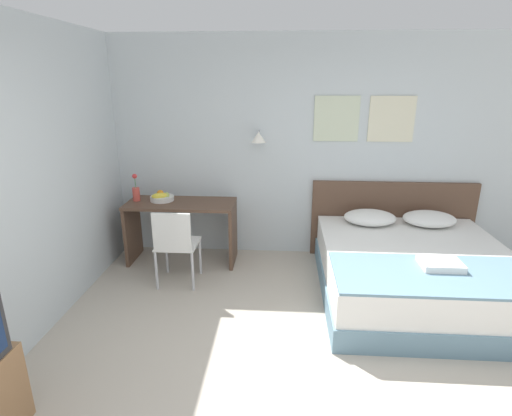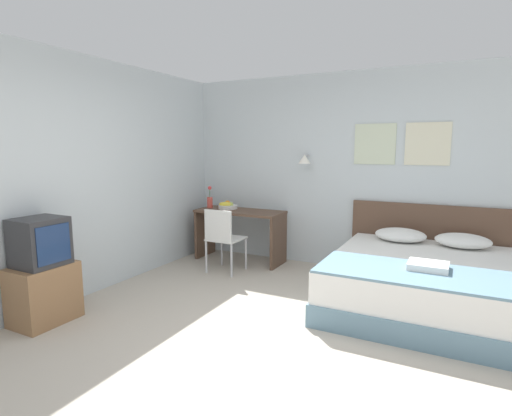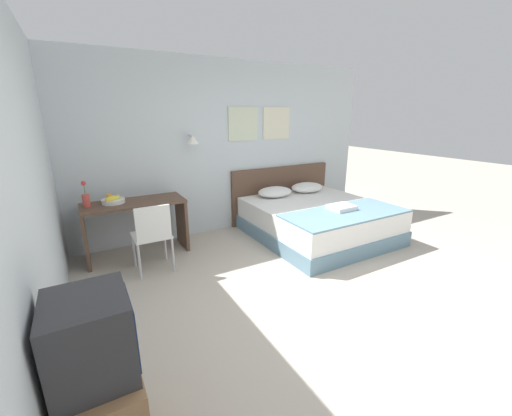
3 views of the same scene
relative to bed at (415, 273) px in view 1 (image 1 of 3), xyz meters
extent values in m
plane|color=#B2A899|center=(-1.10, -1.62, -0.26)|extent=(24.00, 24.00, 0.00)
cube|color=silver|center=(-1.10, 1.08, 1.06)|extent=(5.43, 0.06, 2.65)
cube|color=beige|center=(-0.75, 1.04, 1.44)|extent=(0.52, 0.02, 0.52)
cube|color=beige|center=(-0.12, 1.04, 1.44)|extent=(0.52, 0.02, 0.52)
cylinder|color=#B2B2B7|center=(-1.65, 0.97, 1.29)|extent=(0.02, 0.16, 0.02)
cone|color=white|center=(-1.65, 0.88, 1.24)|extent=(0.17, 0.17, 0.12)
cube|color=#66899E|center=(0.00, 0.00, -0.15)|extent=(1.86, 1.97, 0.22)
cube|color=white|center=(0.00, 0.00, 0.11)|extent=(1.82, 1.93, 0.31)
cube|color=brown|center=(0.00, 1.02, 0.22)|extent=(1.98, 0.06, 0.96)
ellipsoid|color=white|center=(-0.34, 0.71, 0.34)|extent=(0.60, 0.45, 0.16)
ellipsoid|color=white|center=(0.34, 0.71, 0.34)|extent=(0.60, 0.45, 0.16)
cube|color=#66899E|center=(0.00, -0.57, 0.28)|extent=(1.80, 0.79, 0.02)
cube|color=white|center=(0.05, -0.43, 0.32)|extent=(0.35, 0.29, 0.06)
cube|color=brown|center=(-2.56, 0.69, 0.47)|extent=(1.28, 0.55, 0.03)
cube|color=brown|center=(-3.18, 0.69, 0.10)|extent=(0.04, 0.50, 0.71)
cube|color=brown|center=(-1.94, 0.69, 0.10)|extent=(0.04, 0.50, 0.71)
cube|color=white|center=(-2.48, 0.15, 0.19)|extent=(0.43, 0.43, 0.02)
cube|color=white|center=(-2.48, -0.04, 0.40)|extent=(0.39, 0.03, 0.40)
cylinder|color=#B7B7BC|center=(-2.67, 0.35, -0.04)|extent=(0.03, 0.03, 0.44)
cylinder|color=#B7B7BC|center=(-2.28, 0.35, -0.04)|extent=(0.03, 0.03, 0.44)
cylinder|color=#B7B7BC|center=(-2.67, -0.04, -0.04)|extent=(0.03, 0.03, 0.44)
cylinder|color=#B7B7BC|center=(-2.28, -0.04, -0.04)|extent=(0.03, 0.03, 0.44)
cylinder|color=silver|center=(-2.80, 0.74, 0.52)|extent=(0.28, 0.28, 0.05)
sphere|color=#B2C156|center=(-2.75, 0.74, 0.56)|extent=(0.07, 0.07, 0.07)
sphere|color=orange|center=(-2.83, 0.79, 0.57)|extent=(0.08, 0.08, 0.08)
ellipsoid|color=yellow|center=(-2.81, 0.69, 0.57)|extent=(0.20, 0.14, 0.07)
cylinder|color=#D14C42|center=(-3.10, 0.72, 0.57)|extent=(0.09, 0.09, 0.16)
cylinder|color=#3D7538|center=(-3.10, 0.72, 0.72)|extent=(0.01, 0.01, 0.14)
sphere|color=#DB3838|center=(-3.10, 0.72, 0.79)|extent=(0.06, 0.06, 0.06)
camera|label=1|loc=(-1.36, -3.75, 1.88)|focal=28.00mm
camera|label=2|loc=(0.26, -4.31, 1.40)|focal=28.00mm
camera|label=3|loc=(-3.12, -3.55, 1.61)|focal=22.00mm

